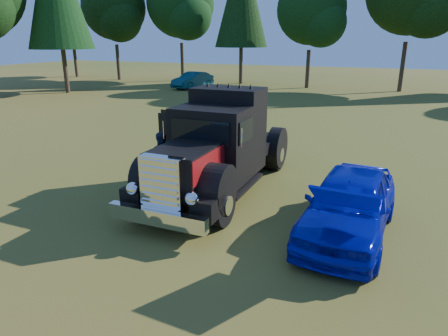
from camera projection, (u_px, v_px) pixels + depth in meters
ground at (217, 221)px, 10.07m from camera, size 120.00×120.00×0.00m
diamond_t_truck at (217, 150)px, 11.69m from camera, size 3.34×7.16×3.00m
hotrod_coupe at (349, 204)px, 9.15m from camera, size 2.09×4.61×1.89m
spectator_near at (184, 153)px, 12.78m from camera, size 0.65×0.76×1.78m
spectator_far at (164, 161)px, 12.07m from camera, size 1.05×1.08×1.75m
distant_teal_car at (193, 80)px, 36.79m from camera, size 2.48×4.70×1.47m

